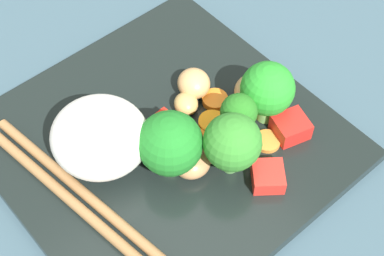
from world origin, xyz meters
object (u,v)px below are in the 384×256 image
at_px(rice_mound, 100,138).
at_px(carrot_slice_0, 191,142).
at_px(broccoli_floret_1, 267,90).
at_px(chopstick_pair, 75,195).
at_px(square_plate, 165,143).

distance_m(rice_mound, carrot_slice_0, 0.08).
height_order(broccoli_floret_1, chopstick_pair, broccoli_floret_1).
relative_size(broccoli_floret_1, chopstick_pair, 0.31).
distance_m(square_plate, rice_mound, 0.07).
relative_size(broccoli_floret_1, carrot_slice_0, 1.98).
xyz_separation_m(rice_mound, chopstick_pair, (-0.04, -0.02, -0.03)).
height_order(square_plate, rice_mound, rice_mound).
distance_m(carrot_slice_0, chopstick_pair, 0.11).
bearing_deg(chopstick_pair, broccoli_floret_1, 69.69).
height_order(square_plate, carrot_slice_0, carrot_slice_0).
bearing_deg(square_plate, rice_mound, 166.57).
xyz_separation_m(square_plate, broccoli_floret_1, (0.09, -0.03, 0.04)).
height_order(rice_mound, chopstick_pair, rice_mound).
xyz_separation_m(square_plate, carrot_slice_0, (0.02, -0.02, 0.01)).
xyz_separation_m(carrot_slice_0, chopstick_pair, (-0.11, 0.02, 0.00)).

